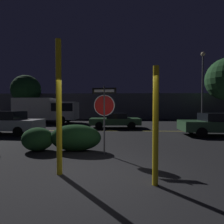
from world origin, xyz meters
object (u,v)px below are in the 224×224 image
at_px(stop_sign, 104,106).
at_px(hedge_bush_2, 76,138).
at_px(street_lamp, 203,78).
at_px(yellow_pole_right, 156,126).
at_px(passing_car_1, 6,123).
at_px(passing_car_2, 115,120).
at_px(yellow_pole_left, 59,107).
at_px(delivery_truck, 48,109).
at_px(tree_0, 26,89).
at_px(passing_car_3, 220,124).
at_px(hedge_bush_1, 38,139).

distance_m(stop_sign, hedge_bush_2, 1.83).
bearing_deg(street_lamp, yellow_pole_right, -118.66).
distance_m(yellow_pole_right, passing_car_1, 10.87).
distance_m(stop_sign, passing_car_2, 8.20).
bearing_deg(yellow_pole_left, street_lamp, 53.53).
relative_size(yellow_pole_right, hedge_bush_2, 1.31).
xyz_separation_m(yellow_pole_left, passing_car_1, (-5.74, 6.60, -1.04)).
height_order(delivery_truck, street_lamp, street_lamp).
height_order(passing_car_2, tree_0, tree_0).
bearing_deg(yellow_pole_right, street_lamp, 61.34).
relative_size(passing_car_2, street_lamp, 0.58).
height_order(stop_sign, yellow_pole_right, yellow_pole_right).
bearing_deg(delivery_truck, hedge_bush_2, 27.67).
height_order(stop_sign, passing_car_1, stop_sign).
distance_m(street_lamp, tree_0, 22.42).
bearing_deg(passing_car_3, yellow_pole_right, -35.18).
height_order(yellow_pole_right, hedge_bush_2, yellow_pole_right).
bearing_deg(hedge_bush_2, yellow_pole_right, -49.39).
height_order(passing_car_1, tree_0, tree_0).
distance_m(yellow_pole_left, tree_0, 22.72).
xyz_separation_m(passing_car_1, tree_0, (-5.55, 12.97, 3.44)).
bearing_deg(delivery_truck, passing_car_2, 61.51).
height_order(stop_sign, passing_car_3, stop_sign).
distance_m(yellow_pole_right, hedge_bush_2, 4.06).
relative_size(passing_car_1, delivery_truck, 0.73).
height_order(passing_car_3, delivery_truck, delivery_truck).
bearing_deg(hedge_bush_2, street_lamp, 47.74).
xyz_separation_m(hedge_bush_2, delivery_truck, (-5.95, 11.81, 0.96)).
bearing_deg(passing_car_1, street_lamp, -59.98).
xyz_separation_m(passing_car_2, street_lamp, (9.12, 4.07, 4.15)).
relative_size(hedge_bush_2, delivery_truck, 0.32).
relative_size(yellow_pole_left, street_lamp, 0.48).
height_order(yellow_pole_right, delivery_truck, yellow_pole_right).
relative_size(stop_sign, delivery_truck, 0.39).
relative_size(hedge_bush_1, tree_0, 0.20).
bearing_deg(yellow_pole_left, hedge_bush_1, 125.54).
distance_m(delivery_truck, street_lamp, 16.90).
xyz_separation_m(hedge_bush_1, passing_car_1, (-4.04, 4.21, 0.26)).
bearing_deg(hedge_bush_1, yellow_pole_left, -54.46).
relative_size(stop_sign, hedge_bush_1, 2.04).
bearing_deg(passing_car_2, passing_car_3, -122.64).
height_order(hedge_bush_1, passing_car_3, passing_car_3).
bearing_deg(passing_car_1, tree_0, 28.21).
bearing_deg(hedge_bush_2, delivery_truck, 116.76).
height_order(hedge_bush_2, passing_car_3, passing_car_3).
bearing_deg(yellow_pole_left, passing_car_2, 82.47).
xyz_separation_m(hedge_bush_2, passing_car_3, (8.02, 3.97, 0.17)).
bearing_deg(passing_car_3, delivery_truck, -116.54).
relative_size(delivery_truck, tree_0, 1.07).
bearing_deg(yellow_pole_left, delivery_truck, 113.22).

